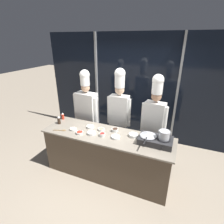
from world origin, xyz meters
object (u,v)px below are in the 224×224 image
object	(u,v)px
portable_stove	(155,140)
chef_sous	(119,108)
prep_bowl_mushrooms	(101,129)
frying_pan	(148,134)
squeeze_bottle_chili	(63,116)
chef_line	(154,116)
prep_bowl_shrimp	(73,129)
prep_bowl_noodles	(90,127)
stock_pot	(164,135)
serving_spoon_slotted	(62,130)
prep_bowl_bell_pepper	(102,134)
prep_bowl_bean_sprouts	(133,135)
prep_bowl_onion	(116,137)
squeeze_bottle_soy	(59,120)
prep_bowl_chili_flakes	(80,132)
prep_bowl_chicken	(92,133)
chef_head	(86,107)
prep_bowl_soy_glaze	(115,130)

from	to	relation	value
portable_stove	chef_sous	world-z (taller)	chef_sous
prep_bowl_mushrooms	chef_sous	xyz separation A→B (m)	(0.15, 0.57, 0.26)
frying_pan	chef_sous	distance (m)	1.00
portable_stove	squeeze_bottle_chili	bearing A→B (deg)	174.97
chef_sous	chef_line	world-z (taller)	chef_sous
prep_bowl_shrimp	chef_line	bearing A→B (deg)	27.01
prep_bowl_noodles	chef_sous	distance (m)	0.73
stock_pot	serving_spoon_slotted	xyz separation A→B (m)	(-1.85, -0.25, -0.19)
frying_pan	prep_bowl_mushrooms	bearing A→B (deg)	176.39
prep_bowl_shrimp	prep_bowl_bell_pepper	size ratio (longest dim) A/B	1.21
prep_bowl_bean_sprouts	prep_bowl_onion	world-z (taller)	prep_bowl_bean_sprouts
prep_bowl_noodles	stock_pot	bearing A→B (deg)	-2.52
prep_bowl_noodles	squeeze_bottle_soy	bearing A→B (deg)	-172.02
squeeze_bottle_soy	chef_line	world-z (taller)	chef_line
prep_bowl_chili_flakes	stock_pot	bearing A→B (deg)	8.41
frying_pan	squeeze_bottle_soy	size ratio (longest dim) A/B	2.82
stock_pot	prep_bowl_chicken	world-z (taller)	stock_pot
portable_stove	squeeze_bottle_chili	size ratio (longest dim) A/B	3.61
prep_bowl_noodles	prep_bowl_bell_pepper	xyz separation A→B (m)	(0.36, -0.20, 0.01)
stock_pot	chef_head	xyz separation A→B (m)	(-1.79, 0.57, -0.00)
stock_pot	prep_bowl_bell_pepper	distance (m)	1.08
frying_pan	prep_bowl_shrimp	size ratio (longest dim) A/B	3.75
prep_bowl_shrimp	chef_line	xyz separation A→B (m)	(1.41, 0.72, 0.23)
prep_bowl_bean_sprouts	chef_head	xyz separation A→B (m)	(-1.25, 0.49, 0.16)
prep_bowl_noodles	chef_sous	world-z (taller)	chef_sous
prep_bowl_onion	chef_head	world-z (taller)	chef_head
prep_bowl_shrimp	prep_bowl_soy_glaze	xyz separation A→B (m)	(0.77, 0.26, 0.01)
squeeze_bottle_chili	chef_sous	world-z (taller)	chef_sous
chef_head	prep_bowl_noodles	bearing A→B (deg)	131.23
stock_pot	prep_bowl_soy_glaze	size ratio (longest dim) A/B	1.56
prep_bowl_mushrooms	prep_bowl_bean_sprouts	xyz separation A→B (m)	(0.64, 0.02, 0.01)
portable_stove	chef_line	distance (m)	0.62
prep_bowl_noodles	prep_bowl_chili_flakes	bearing A→B (deg)	-103.73
prep_bowl_shrimp	prep_bowl_onion	bearing A→B (deg)	3.17
squeeze_bottle_chili	prep_bowl_bean_sprouts	bearing A→B (deg)	-3.64
prep_bowl_mushrooms	chef_line	distance (m)	1.06
prep_bowl_shrimp	prep_bowl_chili_flakes	world-z (taller)	prep_bowl_chili_flakes
stock_pot	prep_bowl_chicken	size ratio (longest dim) A/B	1.23
squeeze_bottle_chili	prep_bowl_onion	size ratio (longest dim) A/B	0.94
squeeze_bottle_soy	serving_spoon_slotted	xyz separation A→B (m)	(0.24, -0.22, -0.07)
prep_bowl_chicken	prep_bowl_bean_sprouts	distance (m)	0.77
portable_stove	prep_bowl_bell_pepper	distance (m)	0.94
prep_bowl_chicken	prep_bowl_onion	world-z (taller)	prep_bowl_chicken
prep_bowl_chicken	prep_bowl_soy_glaze	xyz separation A→B (m)	(0.36, 0.26, 0.01)
prep_bowl_noodles	chef_line	bearing A→B (deg)	23.86
prep_bowl_chicken	prep_bowl_chili_flakes	world-z (taller)	prep_bowl_chili_flakes
frying_pan	squeeze_bottle_chili	world-z (taller)	frying_pan
squeeze_bottle_soy	serving_spoon_slotted	bearing A→B (deg)	-42.58
stock_pot	prep_bowl_chicken	xyz separation A→B (m)	(-1.27, -0.14, -0.17)
prep_bowl_onion	chef_head	bearing A→B (deg)	145.66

